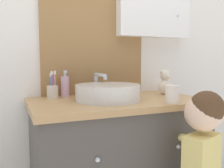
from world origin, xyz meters
TOP-DOWN VIEW (x-y plane):
  - wall_back at (0.02, 0.62)m, footprint 3.20×0.18m
  - vanity_counter at (0.00, 0.30)m, footprint 1.04×0.60m
  - sink_basin at (-0.07, 0.30)m, footprint 0.38×0.44m
  - toothbrush_holder at (-0.36, 0.49)m, footprint 0.07×0.07m
  - soap_dispenser at (-0.27, 0.53)m, footprint 0.05×0.05m
  - child_figure at (0.25, -0.14)m, footprint 0.22×0.45m
  - teddy_bear at (0.38, 0.37)m, footprint 0.10×0.08m
  - drinking_cup at (0.22, 0.06)m, footprint 0.08×0.08m

SIDE VIEW (x-z plane):
  - vanity_counter at x=0.00m, z-range 0.00..0.83m
  - child_figure at x=0.25m, z-range 0.12..1.04m
  - toothbrush_holder at x=-0.36m, z-range 0.79..0.96m
  - drinking_cup at x=0.22m, z-range 0.83..0.93m
  - sink_basin at x=-0.07m, z-range 0.80..0.96m
  - soap_dispenser at x=-0.27m, z-range 0.82..0.99m
  - teddy_bear at x=0.38m, z-range 0.83..1.00m
  - wall_back at x=0.02m, z-range 0.02..2.52m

